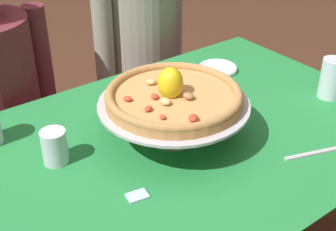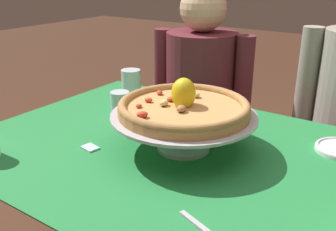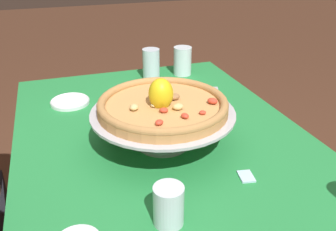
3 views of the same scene
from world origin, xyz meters
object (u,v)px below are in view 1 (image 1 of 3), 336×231
Objects in this scene: side_plate at (218,68)px; sugar_packet at (137,196)px; pizza_stand at (174,110)px; dinner_fork at (323,151)px; diner_right at (142,71)px; water_glass_side_right at (331,81)px; pizza at (174,95)px; diner_left at (0,130)px; water_glass_side_left at (55,149)px.

side_plate is 2.82× the size of sugar_packet.
pizza_stand is 2.12× the size of dinner_fork.
pizza_stand is 0.81m from diner_right.
water_glass_side_right is at bearing -66.13° from side_plate.
sugar_packet is (-0.22, -0.15, -0.13)m from pizza.
pizza_stand is 0.76m from diner_left.
dinner_fork is at bearing -16.92° from sugar_packet.
side_plate is (0.38, 0.24, -0.08)m from pizza_stand.
pizza reaches higher than water_glass_side_right.
water_glass_side_right reaches higher than sugar_packet.
pizza is 3.99× the size of water_glass_side_left.
pizza is 0.34m from water_glass_side_left.
water_glass_side_left is 0.72m from side_plate.
diner_right is (-0.19, 0.81, -0.22)m from water_glass_side_right.
sugar_packet is at bearing -177.47° from water_glass_side_right.
sugar_packet is at bearing 163.08° from dinner_fork.
pizza is 0.83m from diner_right.
pizza is 7.41× the size of sugar_packet.
dinner_fork is (-0.27, -0.18, -0.05)m from water_glass_side_right.
diner_right reaches higher than side_plate.
diner_left is (-0.30, 0.64, -0.32)m from pizza.
pizza reaches higher than water_glass_side_left.
water_glass_side_left is at bearing 164.46° from pizza.
pizza is 0.29× the size of diner_right.
water_glass_side_right is (0.54, -0.12, -0.07)m from pizza.
pizza reaches higher than sugar_packet.
water_glass_side_right is at bearing -76.69° from diner_right.
dinner_fork reaches higher than sugar_packet.
pizza is 1.90× the size of dinner_fork.
diner_left is (-0.85, 0.76, -0.25)m from water_glass_side_right.
pizza_stand is at bearing 131.71° from dinner_fork.
pizza_stand is 8.30× the size of sugar_packet.
water_glass_side_left reaches higher than dinner_fork.
diner_right reaches higher than diner_left.
diner_right is (0.67, 0.60, -0.20)m from water_glass_side_left.
pizza_stand reaches higher than side_plate.
diner_right is at bearing 103.31° from water_glass_side_right.
side_plate is 0.48m from diner_right.
pizza_stand is at bearing -64.41° from diner_left.
dinner_fork is 3.91× the size of sugar_packet.
sugar_packet is 0.82m from diner_left.
water_glass_side_left is 0.66× the size of side_plate.
water_glass_side_left reaches higher than sugar_packet.
pizza is at bearing 131.77° from dinner_fork.
water_glass_side_left is at bearing 164.46° from pizza_stand.
water_glass_side_left is at bearing 146.29° from dinner_fork.
pizza is at bearing -15.54° from water_glass_side_left.
water_glass_side_right is at bearing -13.56° from water_glass_side_left.
water_glass_side_right is 0.92× the size of side_plate.
sugar_packet is 0.04× the size of diner_right.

